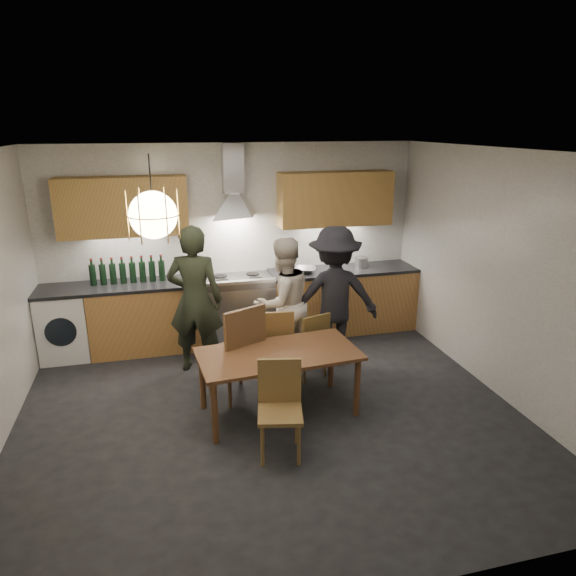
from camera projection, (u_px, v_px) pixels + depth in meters
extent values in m
plane|color=black|center=(270.00, 413.00, 5.26)|extent=(5.00, 5.00, 0.00)
cube|color=silver|center=(234.00, 242.00, 6.94)|extent=(5.00, 0.02, 2.60)
cube|color=silver|center=(356.00, 419.00, 2.79)|extent=(5.00, 0.02, 2.60)
cube|color=silver|center=(499.00, 275.00, 5.45)|extent=(0.02, 4.50, 2.60)
cube|color=silver|center=(267.00, 151.00, 4.46)|extent=(5.00, 4.50, 0.02)
cube|color=tan|center=(149.00, 317.00, 6.65)|extent=(1.45, 0.60, 0.86)
cube|color=tan|center=(342.00, 301.00, 7.27)|extent=(2.05, 0.60, 0.86)
cube|color=white|center=(65.00, 325.00, 6.42)|extent=(0.58, 0.58, 0.85)
cube|color=black|center=(122.00, 286.00, 6.45)|extent=(2.05, 0.62, 0.04)
cube|color=black|center=(343.00, 270.00, 7.13)|extent=(2.05, 0.62, 0.04)
cube|color=silver|center=(239.00, 312.00, 6.94)|extent=(0.90, 0.60, 0.80)
cube|color=black|center=(243.00, 321.00, 6.68)|extent=(0.78, 0.02, 0.42)
cube|color=slate|center=(238.00, 281.00, 6.80)|extent=(0.90, 0.60, 0.08)
cube|color=silver|center=(241.00, 282.00, 6.54)|extent=(0.90, 0.08, 0.04)
cube|color=tan|center=(123.00, 206.00, 6.28)|extent=(1.55, 0.35, 0.72)
cube|color=tan|center=(335.00, 199.00, 6.93)|extent=(1.55, 0.35, 0.72)
cube|color=silver|center=(233.00, 168.00, 6.52)|extent=(0.26, 0.22, 0.62)
cylinder|color=black|center=(151.00, 185.00, 4.21)|extent=(0.01, 0.01, 0.50)
sphere|color=#FFE0A5|center=(153.00, 215.00, 4.29)|extent=(0.40, 0.40, 0.40)
torus|color=gold|center=(153.00, 215.00, 4.29)|extent=(0.43, 0.43, 0.01)
cube|color=brown|center=(278.00, 354.00, 5.09)|extent=(1.64, 0.92, 0.04)
cylinder|color=brown|center=(215.00, 413.00, 4.68)|extent=(0.06, 0.06, 0.63)
cylinder|color=brown|center=(202.00, 381.00, 5.26)|extent=(0.06, 0.06, 0.63)
cylinder|color=brown|center=(357.00, 387.00, 5.12)|extent=(0.06, 0.06, 0.63)
cylinder|color=brown|center=(331.00, 360.00, 5.71)|extent=(0.06, 0.06, 0.63)
cube|color=brown|center=(234.00, 352.00, 5.46)|extent=(0.64, 0.64, 0.05)
cube|color=brown|center=(245.00, 333.00, 5.21)|extent=(0.46, 0.24, 0.53)
cylinder|color=brown|center=(240.00, 363.00, 5.80)|extent=(0.04, 0.04, 0.49)
cylinder|color=brown|center=(260.00, 376.00, 5.51)|extent=(0.04, 0.04, 0.49)
cylinder|color=brown|center=(210.00, 373.00, 5.57)|extent=(0.04, 0.04, 0.49)
cylinder|color=brown|center=(230.00, 387.00, 5.28)|extent=(0.04, 0.04, 0.49)
cube|color=brown|center=(273.00, 345.00, 5.80)|extent=(0.45, 0.45, 0.04)
cube|color=brown|center=(275.00, 332.00, 5.55)|extent=(0.41, 0.08, 0.45)
cylinder|color=brown|center=(286.00, 357.00, 6.05)|extent=(0.04, 0.04, 0.42)
cylinder|color=brown|center=(290.00, 369.00, 5.74)|extent=(0.04, 0.04, 0.42)
cylinder|color=brown|center=(258.00, 358.00, 6.00)|extent=(0.04, 0.04, 0.42)
cylinder|color=brown|center=(260.00, 371.00, 5.69)|extent=(0.04, 0.04, 0.42)
cube|color=brown|center=(308.00, 345.00, 5.93)|extent=(0.46, 0.46, 0.03)
cube|color=brown|center=(316.00, 332.00, 5.73)|extent=(0.36, 0.15, 0.40)
cylinder|color=brown|center=(311.00, 353.00, 6.19)|extent=(0.03, 0.03, 0.37)
cylinder|color=brown|center=(325.00, 363.00, 5.95)|extent=(0.03, 0.03, 0.37)
cylinder|color=brown|center=(290.00, 359.00, 6.03)|extent=(0.03, 0.03, 0.37)
cylinder|color=brown|center=(304.00, 369.00, 5.80)|extent=(0.03, 0.03, 0.37)
cube|color=brown|center=(280.00, 414.00, 4.48)|extent=(0.46, 0.46, 0.04)
cube|color=brown|center=(279.00, 380.00, 4.58)|extent=(0.39, 0.12, 0.42)
cylinder|color=brown|center=(262.00, 446.00, 4.39)|extent=(0.03, 0.03, 0.40)
cylinder|color=brown|center=(263.00, 425.00, 4.69)|extent=(0.03, 0.03, 0.40)
cylinder|color=brown|center=(299.00, 445.00, 4.40)|extent=(0.03, 0.03, 0.40)
cylinder|color=brown|center=(297.00, 425.00, 4.70)|extent=(0.03, 0.03, 0.40)
imported|color=black|center=(195.00, 300.00, 5.95)|extent=(0.74, 0.59, 1.76)
imported|color=beige|center=(283.00, 303.00, 6.11)|extent=(0.94, 0.84, 1.58)
imported|color=black|center=(334.00, 296.00, 6.17)|extent=(1.18, 0.79, 1.70)
imported|color=silver|center=(305.00, 270.00, 6.96)|extent=(0.37, 0.37, 0.07)
cylinder|color=silver|center=(361.00, 262.00, 7.21)|extent=(0.24, 0.24, 0.13)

